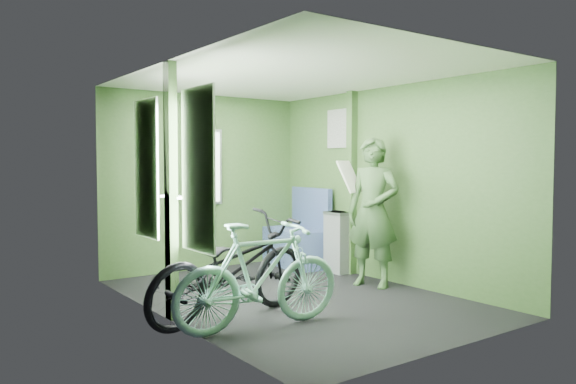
% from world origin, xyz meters
% --- Properties ---
extents(room, '(4.00, 4.02, 2.31)m').
position_xyz_m(room, '(-0.04, 0.04, 1.44)').
color(room, black).
rests_on(room, ground).
extents(bicycle_black, '(1.90, 1.07, 1.02)m').
position_xyz_m(bicycle_black, '(-0.94, -0.35, 0.00)').
color(bicycle_black, black).
rests_on(bicycle_black, ground).
extents(bicycle_mint, '(1.58, 0.67, 0.97)m').
position_xyz_m(bicycle_mint, '(-0.91, -0.76, 0.00)').
color(bicycle_mint, '#88C4BA').
rests_on(bicycle_mint, ground).
extents(passenger, '(0.60, 0.79, 1.69)m').
position_xyz_m(passenger, '(1.05, -0.09, 0.85)').
color(passenger, '#37542E').
rests_on(passenger, ground).
extents(waste_box, '(0.23, 0.32, 0.78)m').
position_xyz_m(waste_box, '(1.26, 0.74, 0.39)').
color(waste_box, slate).
rests_on(waste_box, ground).
extents(bench_seat, '(0.69, 1.07, 1.06)m').
position_xyz_m(bench_seat, '(1.15, 1.45, 0.31)').
color(bench_seat, navy).
rests_on(bench_seat, ground).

